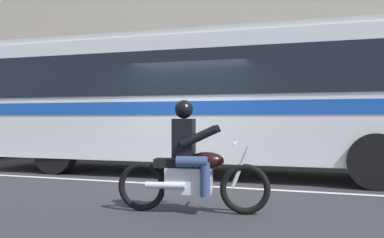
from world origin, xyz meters
The scene contains 6 objects.
ground_plane centered at (0.00, 0.00, 0.00)m, with size 60.00×60.00×0.00m, color #2B2B2D.
sidewalk_curb centered at (0.00, 5.10, 0.07)m, with size 28.00×3.80×0.15m, color #A39E93.
lane_center_stripe centered at (0.00, -0.60, 0.00)m, with size 26.60×0.14×0.01m, color silver.
office_building_facade centered at (0.00, 7.39, 5.53)m, with size 28.00×0.89×11.05m.
transit_bus centered at (0.37, 1.19, 1.88)m, with size 11.98×2.82×3.22m.
motorcycle_with_rider centered at (1.09, -2.89, 0.66)m, with size 2.12×0.73×1.56m.
Camera 1 is at (3.09, -8.57, 1.31)m, focal length 40.66 mm.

